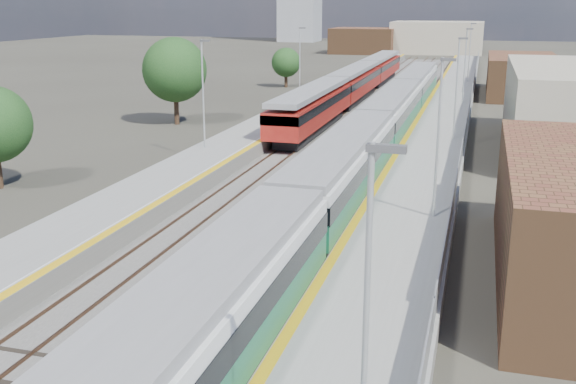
% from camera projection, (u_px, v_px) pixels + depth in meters
% --- Properties ---
extents(ground, '(320.00, 320.00, 0.00)m').
position_uv_depth(ground, '(381.00, 130.00, 60.14)').
color(ground, '#47443A').
rests_on(ground, ground).
extents(ballast_bed, '(10.50, 155.00, 0.06)m').
position_uv_depth(ballast_bed, '(361.00, 123.00, 63.04)').
color(ballast_bed, '#565451').
rests_on(ballast_bed, ground).
extents(tracks, '(8.96, 160.00, 0.17)m').
position_uv_depth(tracks, '(370.00, 120.00, 64.41)').
color(tracks, '#4C3323').
rests_on(tracks, ground).
extents(platform_right, '(4.70, 155.00, 8.52)m').
position_uv_depth(platform_right, '(443.00, 122.00, 60.91)').
color(platform_right, slate).
rests_on(platform_right, ground).
extents(platform_left, '(4.30, 155.00, 8.52)m').
position_uv_depth(platform_left, '(291.00, 115.00, 64.70)').
color(platform_left, slate).
rests_on(platform_left, ground).
extents(buildings, '(72.00, 185.50, 40.00)m').
position_uv_depth(buildings, '(359.00, 4.00, 144.08)').
color(buildings, brown).
rests_on(buildings, ground).
extents(green_train, '(2.96, 82.22, 3.25)m').
position_uv_depth(green_train, '(373.00, 134.00, 45.69)').
color(green_train, black).
rests_on(green_train, ground).
extents(red_train, '(2.97, 60.24, 3.75)m').
position_uv_depth(red_train, '(355.00, 82.00, 76.60)').
color(red_train, black).
rests_on(red_train, ground).
extents(tree_b, '(5.88, 5.88, 7.97)m').
position_uv_depth(tree_b, '(175.00, 70.00, 61.37)').
color(tree_b, '#382619').
rests_on(tree_b, ground).
extents(tree_c, '(3.87, 3.87, 5.25)m').
position_uv_depth(tree_c, '(286.00, 63.00, 89.64)').
color(tree_c, '#382619').
rests_on(tree_c, ground).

